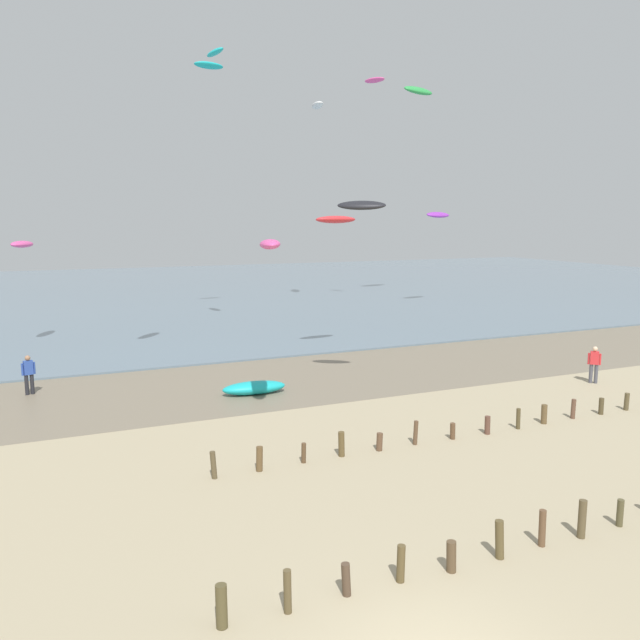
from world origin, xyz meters
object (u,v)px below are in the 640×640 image
at_px(kite_aloft_5, 362,205).
at_px(kite_aloft_11, 418,91).
at_px(person_nearest_camera, 594,363).
at_px(kite_aloft_7, 375,80).
at_px(kite_aloft_10, 318,105).
at_px(kite_aloft_0, 270,244).
at_px(kite_aloft_2, 209,65).
at_px(kite_aloft_3, 22,244).
at_px(kite_aloft_6, 215,52).
at_px(kite_aloft_1, 438,215).
at_px(grounded_kite, 254,388).
at_px(person_by_waterline, 29,374).
at_px(kite_aloft_4, 336,220).

height_order(kite_aloft_5, kite_aloft_11, kite_aloft_11).
relative_size(person_nearest_camera, kite_aloft_7, 0.89).
bearing_deg(kite_aloft_10, kite_aloft_0, 170.08).
relative_size(kite_aloft_2, kite_aloft_11, 0.62).
bearing_deg(kite_aloft_2, kite_aloft_10, -169.65).
relative_size(kite_aloft_2, kite_aloft_10, 0.78).
relative_size(person_nearest_camera, kite_aloft_3, 0.72).
xyz_separation_m(kite_aloft_0, kite_aloft_6, (2.87, 17.99, 10.68)).
relative_size(kite_aloft_0, kite_aloft_6, 1.05).
bearing_deg(kite_aloft_0, kite_aloft_1, -29.01).
bearing_deg(grounded_kite, kite_aloft_11, -130.11).
height_order(kite_aloft_5, kite_aloft_7, kite_aloft_7).
relative_size(person_by_waterline, kite_aloft_11, 0.49).
bearing_deg(kite_aloft_4, kite_aloft_2, 94.15).
relative_size(kite_aloft_7, kite_aloft_10, 0.69).
xyz_separation_m(kite_aloft_4, kite_aloft_7, (10.76, 15.94, 11.07)).
relative_size(person_nearest_camera, kite_aloft_10, 0.61).
bearing_deg(kite_aloft_4, kite_aloft_10, 62.52).
xyz_separation_m(grounded_kite, kite_aloft_7, (17.20, 21.56, 18.21)).
bearing_deg(kite_aloft_2, kite_aloft_5, 82.65).
xyz_separation_m(person_nearest_camera, kite_aloft_0, (-15.58, -0.10, 5.65)).
bearing_deg(person_nearest_camera, kite_aloft_0, -179.62).
height_order(kite_aloft_4, kite_aloft_5, kite_aloft_5).
bearing_deg(kite_aloft_10, kite_aloft_4, 175.80).
distance_m(person_nearest_camera, kite_aloft_3, 30.99).
bearing_deg(kite_aloft_10, kite_aloft_3, 129.39).
xyz_separation_m(kite_aloft_4, kite_aloft_11, (16.73, 18.92, 11.25)).
bearing_deg(kite_aloft_5, kite_aloft_0, -117.13).
relative_size(kite_aloft_1, kite_aloft_5, 1.28).
distance_m(kite_aloft_0, kite_aloft_1, 34.70).
bearing_deg(kite_aloft_10, grounded_kite, 167.35).
distance_m(kite_aloft_4, kite_aloft_5, 7.21).
xyz_separation_m(kite_aloft_2, kite_aloft_7, (13.72, 0.97, 0.34)).
xyz_separation_m(person_nearest_camera, kite_aloft_6, (-12.71, 17.89, 16.33)).
xyz_separation_m(person_nearest_camera, kite_aloft_10, (-1.46, 28.65, 15.79)).
distance_m(kite_aloft_4, kite_aloft_10, 21.92).
relative_size(kite_aloft_1, kite_aloft_11, 0.75).
bearing_deg(grounded_kite, kite_aloft_2, -96.35).
bearing_deg(kite_aloft_1, kite_aloft_0, -146.12).
relative_size(grounded_kite, kite_aloft_0, 1.27).
bearing_deg(person_nearest_camera, kite_aloft_3, 141.44).
relative_size(grounded_kite, kite_aloft_4, 1.13).
height_order(kite_aloft_2, kite_aloft_5, kite_aloft_2).
bearing_deg(kite_aloft_0, kite_aloft_11, -25.17).
bearing_deg(kite_aloft_0, kite_aloft_10, -11.87).
bearing_deg(kite_aloft_5, kite_aloft_7, 91.69).
distance_m(person_nearest_camera, kite_aloft_1, 27.33).
relative_size(kite_aloft_1, kite_aloft_3, 1.11).
xyz_separation_m(kite_aloft_0, kite_aloft_4, (7.19, 10.14, 0.86)).
relative_size(kite_aloft_0, kite_aloft_1, 0.82).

